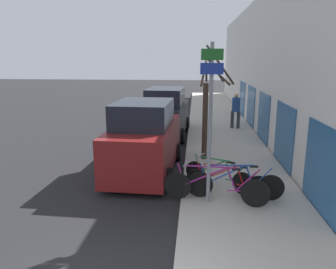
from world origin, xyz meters
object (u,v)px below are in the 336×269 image
(bicycle_3, at_px, (218,175))
(pedestrian_near, at_px, (236,108))
(street_tree, at_px, (207,107))
(parked_car_0, at_px, (144,140))
(bicycle_2, at_px, (227,181))
(bicycle_0, at_px, (215,187))
(bicycle_1, at_px, (235,184))
(signpost, at_px, (210,118))
(parked_car_1, at_px, (166,114))

(bicycle_3, bearing_deg, pedestrian_near, 23.48)
(street_tree, bearing_deg, parked_car_0, -149.41)
(bicycle_2, height_order, bicycle_3, bicycle_3)
(bicycle_0, xyz_separation_m, pedestrian_near, (1.50, 8.90, 0.62))
(bicycle_2, height_order, pedestrian_near, pedestrian_near)
(bicycle_0, distance_m, pedestrian_near, 9.04)
(street_tree, bearing_deg, bicycle_1, -79.58)
(bicycle_0, relative_size, pedestrian_near, 1.44)
(bicycle_2, relative_size, bicycle_3, 1.21)
(signpost, bearing_deg, parked_car_1, 102.95)
(bicycle_0, height_order, pedestrian_near, pedestrian_near)
(signpost, height_order, bicycle_0, signpost)
(bicycle_2, relative_size, pedestrian_near, 1.21)
(bicycle_0, distance_m, street_tree, 3.92)
(bicycle_2, bearing_deg, bicycle_0, 160.49)
(parked_car_0, relative_size, parked_car_1, 0.99)
(bicycle_0, relative_size, parked_car_1, 0.58)
(bicycle_3, relative_size, street_tree, 0.46)
(bicycle_0, relative_size, parked_car_0, 0.58)
(pedestrian_near, bearing_deg, parked_car_1, 35.38)
(signpost, xyz_separation_m, parked_car_1, (-1.71, 7.46, -1.22))
(bicycle_0, bearing_deg, bicycle_2, -22.12)
(bicycle_3, relative_size, pedestrian_near, 1.00)
(bicycle_0, bearing_deg, signpost, 88.69)
(bicycle_0, distance_m, parked_car_1, 7.74)
(parked_car_1, relative_size, pedestrian_near, 2.51)
(bicycle_3, distance_m, street_tree, 3.10)
(pedestrian_near, bearing_deg, bicycle_2, 94.95)
(bicycle_1, distance_m, bicycle_3, 0.75)
(bicycle_3, bearing_deg, bicycle_0, -154.76)
(street_tree, bearing_deg, pedestrian_near, 72.89)
(bicycle_1, xyz_separation_m, bicycle_3, (-0.37, 0.65, -0.03))
(bicycle_1, bearing_deg, parked_car_0, 52.46)
(pedestrian_near, bearing_deg, signpost, 92.17)
(parked_car_1, distance_m, street_tree, 4.34)
(signpost, xyz_separation_m, bicycle_0, (0.17, -0.04, -1.71))
(bicycle_2, bearing_deg, bicycle_3, 40.62)
(bicycle_0, bearing_deg, parked_car_0, 51.27)
(signpost, distance_m, bicycle_2, 1.89)
(bicycle_3, bearing_deg, parked_car_1, 50.30)
(bicycle_1, xyz_separation_m, bicycle_2, (-0.17, 0.25, -0.03))
(parked_car_1, height_order, pedestrian_near, parked_car_1)
(signpost, bearing_deg, bicycle_1, 19.71)
(bicycle_3, bearing_deg, bicycle_1, -116.72)
(bicycle_1, relative_size, bicycle_3, 1.37)
(bicycle_3, height_order, parked_car_0, parked_car_0)
(signpost, bearing_deg, bicycle_3, 71.22)
(parked_car_1, distance_m, pedestrian_near, 3.67)
(parked_car_0, bearing_deg, signpost, -48.58)
(bicycle_2, bearing_deg, bicycle_1, -133.00)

